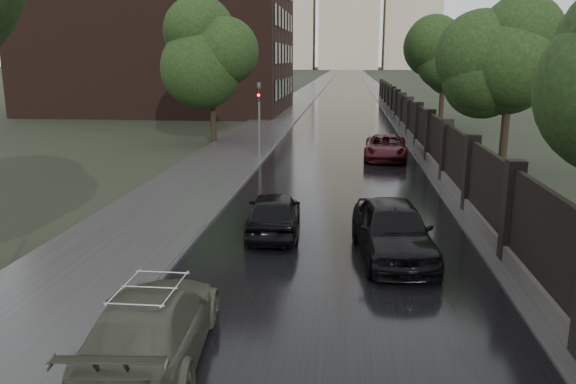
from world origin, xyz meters
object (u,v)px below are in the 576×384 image
at_px(tree_right_b, 511,64).
at_px(car_right_far, 386,147).
at_px(car_right_near, 393,230).
at_px(tree_left_far, 211,58).
at_px(tree_right_c, 444,62).
at_px(traffic_light, 259,113).
at_px(hatchback_left, 274,213).
at_px(volga_sedan, 152,326).

distance_m(tree_right_b, car_right_far, 7.44).
bearing_deg(car_right_near, tree_left_far, 109.27).
height_order(tree_left_far, car_right_near, tree_left_far).
distance_m(tree_right_b, car_right_near, 14.04).
xyz_separation_m(tree_right_c, traffic_light, (-11.80, -15.01, -2.55)).
bearing_deg(tree_right_b, tree_left_far, 152.70).
relative_size(tree_left_far, tree_right_c, 1.05).
height_order(tree_right_c, hatchback_left, tree_right_c).
relative_size(tree_right_b, hatchback_left, 1.80).
bearing_deg(tree_left_far, car_right_far, -24.57).
bearing_deg(hatchback_left, traffic_light, -83.09).
bearing_deg(tree_right_c, tree_right_b, -90.00).
distance_m(traffic_light, car_right_far, 6.91).
xyz_separation_m(tree_right_c, volga_sedan, (-10.46, -35.81, -4.28)).
relative_size(tree_left_far, car_right_near, 1.62).
relative_size(tree_right_b, car_right_far, 1.50).
relative_size(tree_right_b, tree_right_c, 1.00).
height_order(traffic_light, car_right_near, traffic_light).
height_order(tree_left_far, volga_sedan, tree_left_far).
distance_m(traffic_light, car_right_near, 16.23).
bearing_deg(car_right_near, volga_sedan, -134.62).
bearing_deg(tree_right_b, tree_right_c, 90.00).
distance_m(car_right_near, car_right_far, 15.31).
bearing_deg(tree_left_far, volga_sedan, -78.95).
bearing_deg(tree_right_c, car_right_near, -101.11).
relative_size(traffic_light, volga_sedan, 0.87).
distance_m(hatchback_left, car_right_far, 14.19).
relative_size(tree_left_far, car_right_far, 1.58).
bearing_deg(volga_sedan, car_right_far, -109.17).
height_order(tree_right_b, tree_right_c, same).
bearing_deg(car_right_near, car_right_far, 80.75).
distance_m(tree_right_c, car_right_near, 30.89).
bearing_deg(hatchback_left, car_right_far, -110.86).
xyz_separation_m(tree_left_far, car_right_far, (10.38, -4.75, -4.59)).
distance_m(tree_left_far, car_right_far, 12.30).
bearing_deg(tree_right_c, volga_sedan, -106.28).
xyz_separation_m(hatchback_left, car_right_near, (3.40, -1.73, 0.11)).
xyz_separation_m(tree_right_b, volga_sedan, (-10.46, -17.81, -4.28)).
distance_m(tree_right_b, hatchback_left, 14.53).
bearing_deg(tree_right_c, hatchback_left, -108.19).
bearing_deg(car_right_near, tree_right_c, 72.56).
bearing_deg(tree_right_c, tree_left_far, -147.17).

